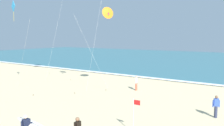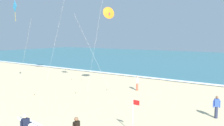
# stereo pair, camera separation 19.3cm
# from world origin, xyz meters

# --- Properties ---
(ocean_water) EXTENTS (160.00, 60.00, 0.08)m
(ocean_water) POSITION_xyz_m (0.00, 52.74, 0.04)
(ocean_water) COLOR #336B7A
(ocean_water) RESTS_ON ground
(shoreline_foam) EXTENTS (160.00, 1.02, 0.01)m
(shoreline_foam) POSITION_xyz_m (0.00, 23.04, 0.09)
(shoreline_foam) COLOR white
(shoreline_foam) RESTS_ON ocean_water
(surfer_lead) EXTENTS (2.56, 0.97, 1.71)m
(surfer_lead) POSITION_xyz_m (-1.07, 1.76, 1.05)
(surfer_lead) COLOR black
(surfer_lead) RESTS_ON ground
(kite_diamond_cobalt_near) EXTENTS (5.27, 1.61, 9.60)m
(kite_diamond_cobalt_near) POSITION_xyz_m (-13.93, 9.71, 8.64)
(kite_diamond_cobalt_near) COLOR #2D99DB
(kite_diamond_cobalt_near) RESTS_ON ground
(kite_delta_amber_far) EXTENTS (2.40, 3.87, 8.78)m
(kite_delta_amber_far) POSITION_xyz_m (-4.72, 14.34, 8.12)
(kite_delta_amber_far) COLOR orange
(kite_delta_amber_far) RESTS_ON ground
(bystander_white_top) EXTENTS (0.26, 0.48, 1.59)m
(bystander_white_top) POSITION_xyz_m (-2.03, 15.74, 0.81)
(bystander_white_top) COLOR #D8593F
(bystander_white_top) RESTS_ON ground
(bystander_blue_top) EXTENTS (0.45, 0.31, 1.59)m
(bystander_blue_top) POSITION_xyz_m (6.40, 11.56, 0.81)
(bystander_blue_top) COLOR #2D334C
(bystander_blue_top) RESTS_ON ground
(lifeguard_flag) EXTENTS (0.45, 0.05, 2.10)m
(lifeguard_flag) POSITION_xyz_m (2.84, 6.07, 1.27)
(lifeguard_flag) COLOR silver
(lifeguard_flag) RESTS_ON ground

